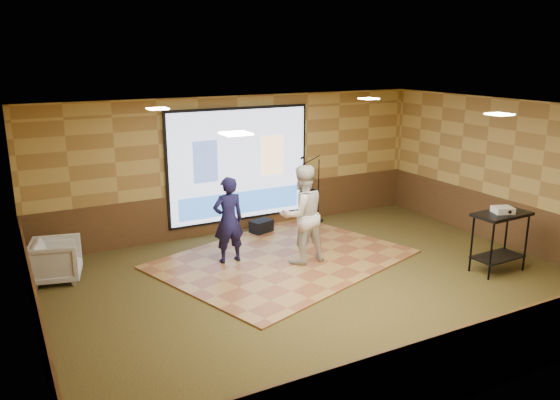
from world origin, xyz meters
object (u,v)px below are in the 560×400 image
av_table (500,229)px  duffel_bag (261,227)px  dance_floor (283,259)px  mic_stand (316,201)px  player_left (228,220)px  projector (503,210)px  projector_screen (240,166)px  player_right (302,214)px  banquet_chair (56,260)px

av_table → duffel_bag: bearing=125.7°
dance_floor → mic_stand: mic_stand is taller
player_left → mic_stand: (2.87, 1.51, -0.36)m
player_left → av_table: size_ratio=1.48×
player_left → projector: 4.98m
projector_screen → player_left: bearing=-120.2°
projector → duffel_bag: 5.01m
av_table → player_left: bearing=147.5°
projector → mic_stand: bearing=127.0°
player_right → mic_stand: bearing=-129.3°
av_table → duffel_bag: (-2.86, 3.98, -0.66)m
projector_screen → banquet_chair: projector_screen is taller
player_right → av_table: size_ratio=1.68×
projector → mic_stand: size_ratio=0.21×
projector_screen → player_right: 2.45m
projector_screen → projector: size_ratio=9.91×
dance_floor → banquet_chair: size_ratio=5.46×
projector → duffel_bag: size_ratio=0.70×
player_right → banquet_chair: size_ratio=2.28×
dance_floor → av_table: av_table is taller
dance_floor → player_left: size_ratio=2.71×
projector_screen → banquet_chair: size_ratio=4.05×
player_left → mic_stand: bearing=-152.5°
av_table → projector_screen: bearing=125.8°
dance_floor → mic_stand: size_ratio=2.78×
player_left → av_table: 4.96m
player_left → duffel_bag: player_left is taller
av_table → duffel_bag: av_table is taller
duffel_bag → mic_stand: bearing=7.4°
projector_screen → mic_stand: size_ratio=2.06×
dance_floor → player_right: size_ratio=2.39×
banquet_chair → projector: bearing=-102.1°
projector_screen → player_right: size_ratio=1.77×
dance_floor → player_right: (0.23, -0.31, 0.95)m
av_table → mic_stand: size_ratio=0.69×
projector → player_left: bearing=166.9°
projector_screen → duffel_bag: projector_screen is taller
projector_screen → player_left: 2.10m
av_table → projector: (0.00, -0.00, 0.36)m
av_table → duffel_bag: size_ratio=2.34×
mic_stand → player_right: bearing=-140.4°
player_right → duffel_bag: player_right is taller
dance_floor → av_table: (3.20, -2.32, 0.79)m
player_left → projector: size_ratio=4.93×
player_left → mic_stand: 3.26m
av_table → player_right: bearing=145.8°
projector_screen → projector: projector_screen is taller
dance_floor → duffel_bag: 1.69m
projector → projector_screen: bearing=145.3°
player_left → duffel_bag: bearing=-135.5°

